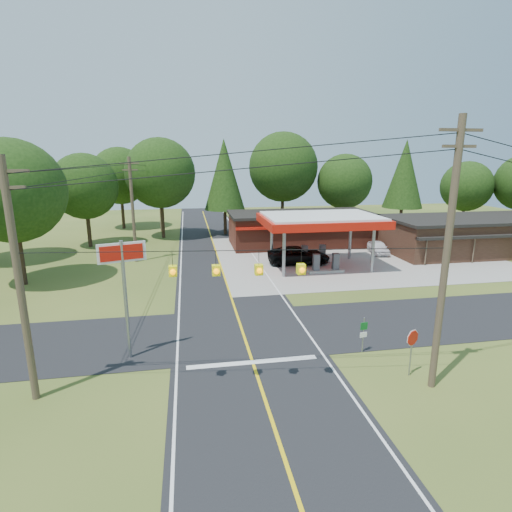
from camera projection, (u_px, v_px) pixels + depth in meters
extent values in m
plane|color=#40541D|center=(243.00, 332.00, 23.21)|extent=(120.00, 120.00, 0.00)
cube|color=black|center=(243.00, 332.00, 23.20)|extent=(8.00, 120.00, 0.02)
cube|color=black|center=(243.00, 332.00, 23.20)|extent=(70.00, 7.00, 0.02)
cube|color=yellow|center=(243.00, 332.00, 23.20)|extent=(0.15, 110.00, 0.00)
cylinder|color=gray|center=(284.00, 253.00, 33.58)|extent=(0.28, 0.28, 4.20)
cylinder|color=gray|center=(272.00, 241.00, 38.36)|extent=(0.28, 0.28, 4.20)
cylinder|color=gray|center=(373.00, 249.00, 34.90)|extent=(0.28, 0.28, 4.20)
cylinder|color=gray|center=(350.00, 238.00, 39.69)|extent=(0.28, 0.28, 4.20)
cube|color=red|center=(321.00, 221.00, 36.10)|extent=(10.60, 7.40, 0.70)
cube|color=white|center=(321.00, 216.00, 36.00)|extent=(10.00, 7.00, 0.25)
cube|color=#9E9B93|center=(326.00, 271.00, 35.38)|extent=(3.20, 0.90, 0.22)
cube|color=#3F3F44|center=(316.00, 262.00, 35.04)|extent=(0.55, 0.45, 1.50)
cube|color=#3F3F44|center=(336.00, 261.00, 35.33)|extent=(0.55, 0.45, 1.50)
cube|color=#9E9B93|center=(313.00, 261.00, 38.83)|extent=(3.20, 0.90, 0.22)
cube|color=#3F3F44|center=(304.00, 253.00, 38.48)|extent=(0.55, 0.45, 1.50)
cube|color=#3F3F44|center=(322.00, 252.00, 38.78)|extent=(0.55, 0.45, 1.50)
cube|color=maroon|center=(300.00, 230.00, 46.45)|extent=(16.00, 7.00, 3.50)
cube|color=black|center=(301.00, 213.00, 46.00)|extent=(16.40, 7.40, 0.30)
cube|color=red|center=(310.00, 227.00, 42.78)|extent=(16.00, 0.50, 0.25)
cube|color=#341E15|center=(480.00, 236.00, 42.73)|extent=(20.00, 8.00, 3.50)
cube|color=black|center=(483.00, 218.00, 42.28)|extent=(20.40, 8.40, 0.30)
cylinder|color=#473828|center=(446.00, 261.00, 16.38)|extent=(0.30, 0.30, 11.50)
cube|color=#473828|center=(461.00, 130.00, 15.15)|extent=(1.80, 0.12, 0.12)
cube|color=#473828|center=(459.00, 146.00, 15.29)|extent=(1.40, 0.12, 0.12)
cylinder|color=#473828|center=(20.00, 285.00, 15.66)|extent=(0.30, 0.30, 10.00)
cube|color=#473828|center=(3.00, 171.00, 14.61)|extent=(1.80, 0.12, 0.12)
cube|color=#473828|center=(5.00, 188.00, 14.75)|extent=(1.40, 0.12, 0.12)
cylinder|color=#473828|center=(133.00, 211.00, 37.91)|extent=(0.30, 0.30, 10.00)
cube|color=#473828|center=(129.00, 163.00, 36.86)|extent=(1.80, 0.12, 0.12)
cube|color=#473828|center=(130.00, 170.00, 37.01)|extent=(1.40, 0.12, 0.12)
cylinder|color=#473828|center=(160.00, 197.00, 54.49)|extent=(0.30, 0.30, 9.50)
cube|color=#FFF70D|center=(173.00, 271.00, 15.85)|extent=(0.32, 0.32, 0.42)
cube|color=#FFF70D|center=(216.00, 270.00, 15.94)|extent=(0.32, 0.32, 0.42)
cube|color=#FFF70D|center=(259.00, 270.00, 16.03)|extent=(0.32, 0.32, 0.42)
cube|color=#FFF70D|center=(301.00, 269.00, 16.12)|extent=(0.32, 0.32, 0.42)
cylinder|color=#332316|center=(89.00, 229.00, 45.30)|extent=(0.44, 0.44, 3.96)
sphere|color=black|center=(85.00, 186.00, 44.14)|extent=(7.26, 7.26, 7.26)
cylinder|color=#332316|center=(163.00, 219.00, 50.36)|extent=(0.44, 0.44, 4.68)
sphere|color=black|center=(160.00, 173.00, 49.00)|extent=(8.58, 8.58, 8.58)
cylinder|color=#332316|center=(225.00, 218.00, 52.69)|extent=(0.44, 0.44, 4.32)
cone|color=black|center=(224.00, 175.00, 51.34)|extent=(5.28, 5.28, 9.00)
cylinder|color=#332316|center=(282.00, 213.00, 54.88)|extent=(0.44, 0.44, 5.04)
sphere|color=black|center=(283.00, 167.00, 53.41)|extent=(9.24, 9.24, 9.24)
cylinder|color=#332316|center=(343.00, 217.00, 54.42)|extent=(0.44, 0.44, 3.96)
sphere|color=black|center=(345.00, 182.00, 53.26)|extent=(7.26, 7.26, 7.26)
cylinder|color=#332316|center=(401.00, 216.00, 54.74)|extent=(0.44, 0.44, 4.32)
cone|color=black|center=(404.00, 174.00, 53.39)|extent=(5.28, 5.28, 9.00)
cylinder|color=#332316|center=(463.00, 219.00, 54.24)|extent=(0.44, 0.44, 3.60)
sphere|color=black|center=(467.00, 186.00, 53.18)|extent=(6.60, 6.60, 6.60)
cylinder|color=#332316|center=(21.00, 258.00, 31.53)|extent=(0.44, 0.44, 4.32)
sphere|color=black|center=(11.00, 191.00, 30.27)|extent=(7.92, 7.92, 7.92)
cylinder|color=#332316|center=(123.00, 213.00, 57.07)|extent=(0.44, 0.44, 4.32)
sphere|color=black|center=(120.00, 176.00, 55.81)|extent=(7.92, 7.92, 7.92)
imported|color=black|center=(298.00, 255.00, 38.11)|extent=(6.47, 6.47, 1.64)
imported|color=white|center=(378.00, 248.00, 42.10)|extent=(4.42, 4.42, 1.32)
cylinder|color=gray|center=(126.00, 301.00, 19.57)|extent=(0.18, 0.18, 6.07)
cube|color=white|center=(122.00, 252.00, 18.98)|extent=(2.18, 0.73, 0.95)
cube|color=red|center=(122.00, 253.00, 18.93)|extent=(1.92, 0.63, 0.73)
cylinder|color=gray|center=(411.00, 354.00, 18.36)|extent=(0.07, 0.07, 2.20)
cylinder|color=gray|center=(363.00, 335.00, 20.58)|extent=(0.06, 0.06, 1.94)
cube|color=#0C591E|center=(364.00, 326.00, 20.42)|extent=(0.40, 0.08, 0.40)
cube|color=white|center=(363.00, 335.00, 20.54)|extent=(0.40, 0.08, 0.26)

